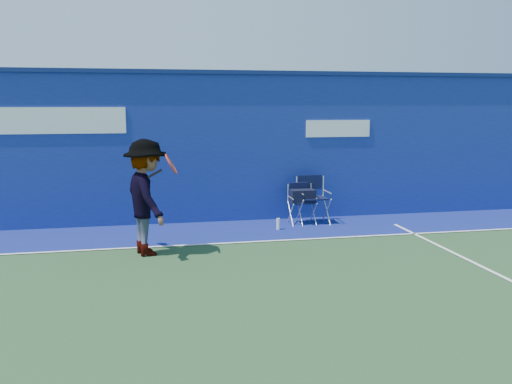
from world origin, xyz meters
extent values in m
plane|color=#264424|center=(0.00, 0.00, 0.00)|extent=(80.00, 80.00, 0.00)
cube|color=navy|center=(0.00, 5.20, 1.50)|extent=(24.00, 0.40, 3.00)
cube|color=navy|center=(0.00, 5.20, 3.04)|extent=(24.00, 0.50, 0.08)
cube|color=white|center=(-3.00, 4.99, 2.10)|extent=(4.50, 0.02, 0.50)
cube|color=white|center=(3.60, 4.99, 1.90)|extent=(1.40, 0.02, 0.35)
cube|color=navy|center=(0.00, 4.10, 0.00)|extent=(24.00, 1.80, 0.01)
cube|color=white|center=(0.00, 3.20, 0.01)|extent=(24.00, 0.06, 0.01)
cube|color=black|center=(2.69, 4.48, 0.44)|extent=(0.43, 0.36, 0.03)
cube|color=silver|center=(2.69, 4.69, 0.62)|extent=(0.49, 0.02, 0.35)
cube|color=black|center=(2.69, 4.69, 0.69)|extent=(0.43, 0.02, 0.25)
cube|color=black|center=(2.69, 4.45, 0.57)|extent=(0.49, 0.28, 0.27)
cube|color=black|center=(2.69, 4.69, 0.73)|extent=(0.35, 0.05, 0.19)
cube|color=black|center=(2.92, 4.48, 0.52)|extent=(0.51, 0.43, 0.03)
cube|color=silver|center=(2.92, 4.73, 0.73)|extent=(0.57, 0.03, 0.42)
cube|color=black|center=(2.92, 4.73, 0.81)|extent=(0.51, 0.03, 0.29)
cylinder|color=white|center=(2.09, 4.05, 0.11)|extent=(0.07, 0.07, 0.23)
imported|color=#EA4738|center=(-0.39, 2.81, 0.93)|extent=(1.02, 1.36, 1.87)
torus|color=red|center=(0.01, 2.69, 1.47)|extent=(0.23, 0.38, 0.34)
cylinder|color=gray|center=(0.01, 2.69, 1.47)|extent=(0.17, 0.32, 0.28)
cylinder|color=black|center=(-0.29, 2.67, 1.31)|extent=(0.32, 0.06, 0.19)
camera|label=1|loc=(-0.34, -5.91, 2.42)|focal=38.00mm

